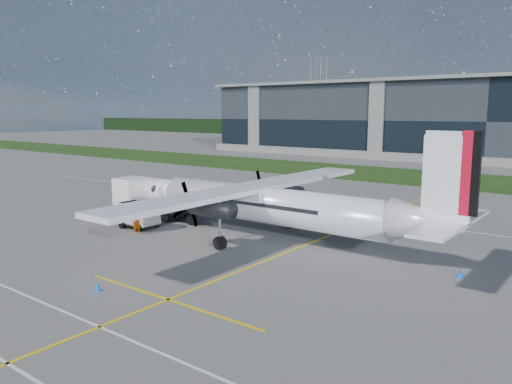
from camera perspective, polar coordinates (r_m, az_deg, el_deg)
ground at (r=66.13m, az=18.66°, el=0.67°), size 400.00×400.00×0.00m
grass_strip at (r=73.69m, az=20.67°, el=1.41°), size 400.00×18.00×0.04m
terminal_building at (r=104.20m, az=26.07°, el=7.31°), size 120.00×20.00×15.00m
pylon_west at (r=199.52m, az=7.12°, el=10.77°), size 9.00×4.60×30.00m
yellow_taxiway_centerline at (r=37.83m, az=8.14°, el=-5.03°), size 0.20×70.00×0.01m
turboprop_aircraft at (r=35.21m, az=2.73°, el=0.80°), size 26.42×27.40×8.22m
fuel_tanker_truck at (r=46.07m, az=-12.10°, el=-0.45°), size 9.01×2.93×3.38m
baggage_tug at (r=40.99m, az=-13.23°, el=-2.65°), size 3.35×2.01×2.01m
ground_crew_person at (r=38.93m, az=-13.46°, el=-3.26°), size 0.84×0.98×2.03m
safety_cone_tail at (r=30.66m, az=22.31°, el=-8.57°), size 0.36×0.36×0.50m
safety_cone_fwd at (r=46.33m, az=-12.29°, el=-2.21°), size 0.36×0.36×0.50m
safety_cone_nose_stbd at (r=45.19m, az=-8.49°, el=-2.39°), size 0.36×0.36×0.50m
safety_cone_portwing at (r=27.67m, az=-17.69°, el=-10.22°), size 0.36×0.36×0.50m
safety_cone_nose_port at (r=43.88m, az=-12.07°, el=-2.84°), size 0.36×0.36×0.50m
safety_cone_stbdwing at (r=48.39m, az=8.37°, el=-1.62°), size 0.36×0.36×0.50m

